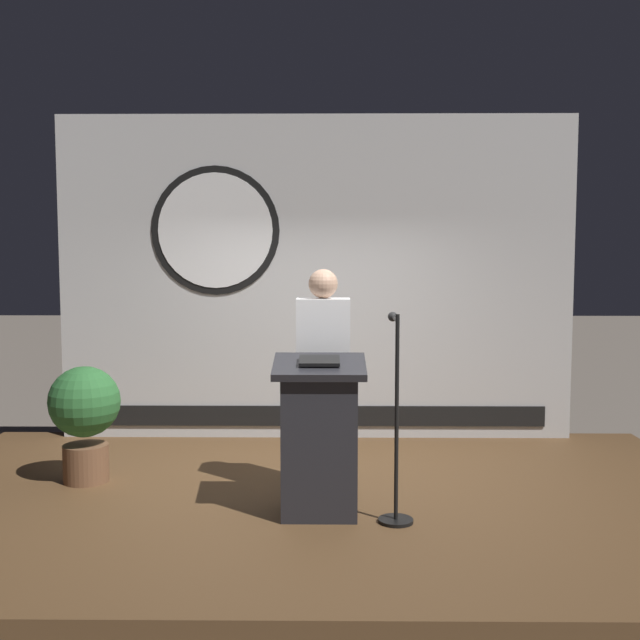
{
  "coord_description": "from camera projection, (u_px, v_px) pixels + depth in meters",
  "views": [
    {
      "loc": [
        0.12,
        -5.68,
        2.14
      ],
      "look_at": [
        0.06,
        -0.04,
        1.64
      ],
      "focal_mm": 43.06,
      "sensor_mm": 36.0,
      "label": 1
    }
  ],
  "objects": [
    {
      "name": "ground_plane",
      "position": [
        312.0,
        533.0,
        5.85
      ],
      "size": [
        40.0,
        40.0,
        0.0
      ],
      "primitive_type": "plane",
      "color": "#6B6056"
    },
    {
      "name": "stage_platform",
      "position": [
        312.0,
        514.0,
        5.84
      ],
      "size": [
        6.4,
        4.0,
        0.3
      ],
      "primitive_type": "cube",
      "color": "brown",
      "rests_on": "ground"
    },
    {
      "name": "banner_display",
      "position": [
        313.0,
        279.0,
        7.52
      ],
      "size": [
        5.02,
        0.12,
        3.16
      ],
      "color": "silver",
      "rests_on": "stage_platform"
    },
    {
      "name": "podium",
      "position": [
        319.0,
        438.0,
        5.34
      ],
      "size": [
        0.64,
        0.5,
        1.12
      ],
      "color": "#26262B",
      "rests_on": "stage_platform"
    },
    {
      "name": "speaker_person",
      "position": [
        323.0,
        380.0,
        5.78
      ],
      "size": [
        0.4,
        0.26,
        1.71
      ],
      "color": "black",
      "rests_on": "stage_platform"
    },
    {
      "name": "microphone_stand",
      "position": [
        396.0,
        448.0,
        5.24
      ],
      "size": [
        0.24,
        0.55,
        1.43
      ],
      "color": "black",
      "rests_on": "stage_platform"
    },
    {
      "name": "potted_plant",
      "position": [
        85.0,
        413.0,
        6.11
      ],
      "size": [
        0.57,
        0.57,
        0.93
      ],
      "color": "brown",
      "rests_on": "stage_platform"
    }
  ]
}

